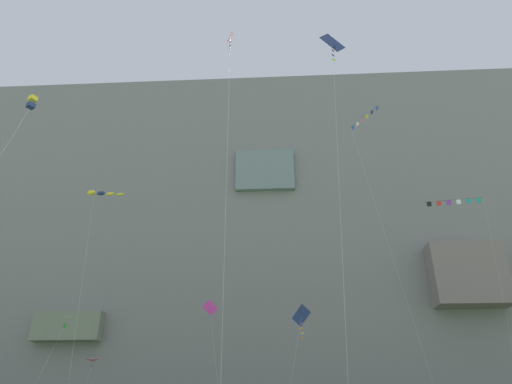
% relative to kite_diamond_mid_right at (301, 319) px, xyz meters
% --- Properties ---
extents(cliff_face, '(180.00, 29.87, 59.48)m').
position_rel_kite_diamond_mid_right_xyz_m(cliff_face, '(-3.67, 39.68, 19.75)').
color(cliff_face, gray).
rests_on(cliff_face, ground).
extents(kite_diamond_mid_right, '(2.96, 2.04, 11.20)m').
position_rel_kite_diamond_mid_right_xyz_m(kite_diamond_mid_right, '(0.00, 0.00, 0.00)').
color(kite_diamond_mid_right, navy).
rests_on(kite_diamond_mid_right, ground).
extents(kite_delta_high_center, '(1.20, 3.69, 7.76)m').
position_rel_kite_diamond_mid_right_xyz_m(kite_delta_high_center, '(-21.54, 10.80, -2.66)').
color(kite_delta_high_center, pink).
rests_on(kite_delta_high_center, ground).
extents(kite_diamond_far_right, '(0.98, 5.16, 33.21)m').
position_rel_kite_diamond_mid_right_xyz_m(kite_diamond_far_right, '(-5.44, -9.98, 20.50)').
color(kite_diamond_far_right, pink).
rests_on(kite_diamond_far_right, ground).
extents(kite_box_far_left, '(2.94, 6.13, 28.18)m').
position_rel_kite_diamond_mid_right_xyz_m(kite_box_far_left, '(-23.33, -7.72, 17.37)').
color(kite_box_far_left, yellow).
rests_on(kite_box_far_left, ground).
extents(kite_windsock_upper_left, '(3.75, 3.49, 22.81)m').
position_rel_kite_diamond_mid_right_xyz_m(kite_windsock_upper_left, '(-19.20, 0.26, 12.36)').
color(kite_windsock_upper_left, yellow).
rests_on(kite_windsock_upper_left, ground).
extents(kite_banner_high_left, '(7.21, 2.63, 28.08)m').
position_rel_kite_diamond_mid_right_xyz_m(kite_banner_high_left, '(21.14, 15.29, 16.95)').
color(kite_banner_high_left, black).
rests_on(kite_banner_high_left, ground).
extents(kite_diamond_front_field, '(3.70, 5.17, 15.08)m').
position_rel_kite_diamond_mid_right_xyz_m(kite_diamond_front_field, '(-9.74, 13.49, 3.73)').
color(kite_diamond_front_field, '#CC3399').
rests_on(kite_diamond_front_field, ground).
extents(kite_diamond_high_right, '(2.95, 4.31, 31.87)m').
position_rel_kite_diamond_mid_right_xyz_m(kite_diamond_high_right, '(3.19, -10.34, 19.98)').
color(kite_diamond_high_right, navy).
rests_on(kite_diamond_high_right, ground).
extents(kite_banner_mid_center, '(3.88, 5.67, 33.07)m').
position_rel_kite_diamond_mid_right_xyz_m(kite_banner_mid_center, '(8.45, 3.34, 19.75)').
color(kite_banner_mid_center, black).
rests_on(kite_banner_mid_center, ground).
extents(kite_delta_low_right, '(1.82, 4.74, 10.95)m').
position_rel_kite_diamond_mid_right_xyz_m(kite_delta_low_right, '(-23.05, 5.20, 0.62)').
color(kite_delta_low_right, '#8CCC33').
rests_on(kite_delta_low_right, ground).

